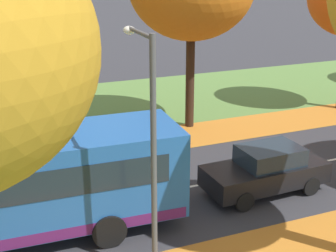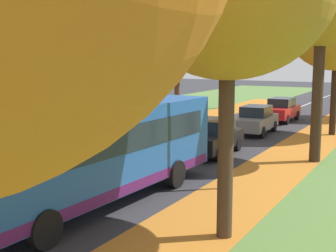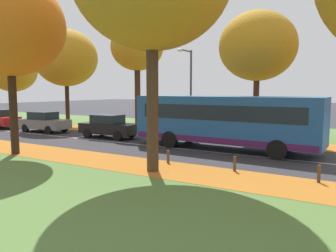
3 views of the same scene
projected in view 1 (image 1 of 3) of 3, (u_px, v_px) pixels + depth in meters
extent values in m
cube|color=#517538|center=(222.00, 99.00, 26.42)|extent=(12.00, 90.00, 0.01)
cube|color=#B26B23|center=(150.00, 141.00, 20.29)|extent=(2.80, 60.00, 0.00)
cube|color=silver|center=(333.00, 160.00, 18.39)|extent=(0.12, 80.00, 0.01)
cylinder|color=#422D1E|center=(2.00, 92.00, 17.83)|extent=(0.48, 0.48, 5.35)
cylinder|color=black|center=(190.00, 80.00, 21.36)|extent=(0.40, 0.40, 4.45)
cylinder|color=#4C3823|center=(19.00, 164.00, 17.29)|extent=(0.12, 0.12, 0.58)
cylinder|color=#47474C|center=(154.00, 165.00, 10.73)|extent=(0.14, 0.14, 6.00)
cylinder|color=#47474C|center=(140.00, 33.00, 10.45)|extent=(1.60, 0.10, 0.10)
ellipsoid|color=silver|center=(129.00, 30.00, 11.16)|extent=(0.44, 0.28, 0.20)
cylinder|color=black|center=(109.00, 230.00, 12.74)|extent=(0.34, 0.97, 0.96)
cylinder|color=black|center=(92.00, 192.00, 14.85)|extent=(0.34, 0.97, 0.96)
cube|color=black|center=(265.00, 174.00, 15.64)|extent=(1.85, 4.26, 0.70)
cube|color=#19232D|center=(270.00, 155.00, 15.48)|extent=(1.52, 2.07, 0.60)
cylinder|color=black|center=(244.00, 201.00, 14.59)|extent=(0.24, 0.65, 0.64)
cylinder|color=black|center=(219.00, 181.00, 15.93)|extent=(0.24, 0.65, 0.64)
cylinder|color=black|center=(310.00, 186.00, 15.59)|extent=(0.24, 0.65, 0.64)
cylinder|color=black|center=(281.00, 168.00, 16.93)|extent=(0.24, 0.65, 0.64)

